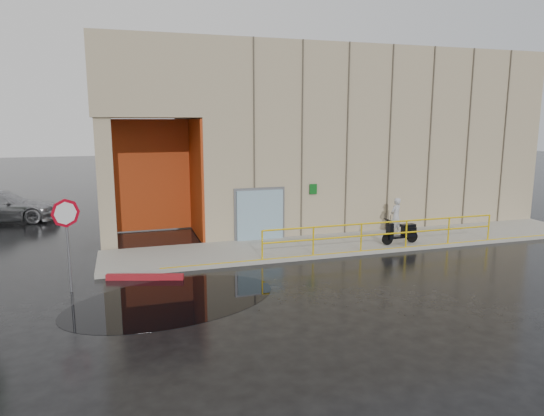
{
  "coord_description": "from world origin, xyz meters",
  "views": [
    {
      "loc": [
        -4.98,
        -12.46,
        4.89
      ],
      "look_at": [
        -0.19,
        3.0,
        1.96
      ],
      "focal_mm": 32.0,
      "sensor_mm": 36.0,
      "label": 1
    }
  ],
  "objects_px": {
    "red_curb": "(145,277)",
    "car_c": "(1,207)",
    "person": "(396,216)",
    "stop_sign": "(66,225)",
    "scooter": "(401,226)"
  },
  "relations": [
    {
      "from": "red_curb",
      "to": "car_c",
      "type": "height_order",
      "value": "car_c"
    },
    {
      "from": "car_c",
      "to": "person",
      "type": "bearing_deg",
      "value": -111.55
    },
    {
      "from": "stop_sign",
      "to": "car_c",
      "type": "xyz_separation_m",
      "value": [
        -4.17,
        11.63,
        -1.22
      ]
    },
    {
      "from": "scooter",
      "to": "stop_sign",
      "type": "xyz_separation_m",
      "value": [
        -11.81,
        -1.61,
        1.13
      ]
    },
    {
      "from": "person",
      "to": "car_c",
      "type": "relative_size",
      "value": 0.3
    },
    {
      "from": "stop_sign",
      "to": "car_c",
      "type": "bearing_deg",
      "value": 102.03
    },
    {
      "from": "person",
      "to": "scooter",
      "type": "height_order",
      "value": "person"
    },
    {
      "from": "stop_sign",
      "to": "red_curb",
      "type": "height_order",
      "value": "stop_sign"
    },
    {
      "from": "red_curb",
      "to": "car_c",
      "type": "bearing_deg",
      "value": 119.33
    },
    {
      "from": "person",
      "to": "red_curb",
      "type": "distance_m",
      "value": 10.71
    },
    {
      "from": "stop_sign",
      "to": "scooter",
      "type": "bearing_deg",
      "value": 0.07
    },
    {
      "from": "scooter",
      "to": "stop_sign",
      "type": "height_order",
      "value": "stop_sign"
    },
    {
      "from": "person",
      "to": "stop_sign",
      "type": "distance_m",
      "value": 12.86
    },
    {
      "from": "scooter",
      "to": "red_curb",
      "type": "distance_m",
      "value": 9.82
    },
    {
      "from": "person",
      "to": "car_c",
      "type": "xyz_separation_m",
      "value": [
        -16.62,
        8.58,
        -0.17
      ]
    }
  ]
}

